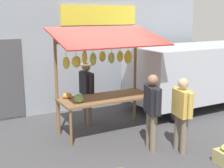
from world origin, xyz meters
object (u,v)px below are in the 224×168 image
Objects in this scene: vendor_with_sunhat at (87,88)px; parked_van at (196,71)px; shopper_in_striped_shirt at (182,110)px; market_stall at (104,68)px; shopper_with_ponytail at (152,107)px.

vendor_with_sunhat is 3.51m from parked_van.
parked_van is (-2.49, -2.25, 0.24)m from shopper_in_striped_shirt.
market_stall is 1.56× the size of shopper_with_ponytail.
parked_van is (-2.95, -1.88, 0.20)m from shopper_with_ponytail.
shopper_in_striped_shirt is 0.97× the size of shopper_with_ponytail.
vendor_with_sunhat is at bearing 31.49° from shopper_with_ponytail.
parked_van is (-3.50, 0.17, 0.18)m from vendor_with_sunhat.
market_stall is at bearing 13.50° from vendor_with_sunhat.
market_stall is 3.43m from parked_van.
shopper_in_striped_shirt is at bearing 116.68° from market_stall.
vendor_with_sunhat is 0.36× the size of parked_van.
market_stall is at bearing 33.06° from shopper_with_ponytail.
shopper_in_striped_shirt is 0.35× the size of parked_van.
vendor_with_sunhat is 2.12m from shopper_with_ponytail.
vendor_with_sunhat reaches higher than shopper_in_striped_shirt.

